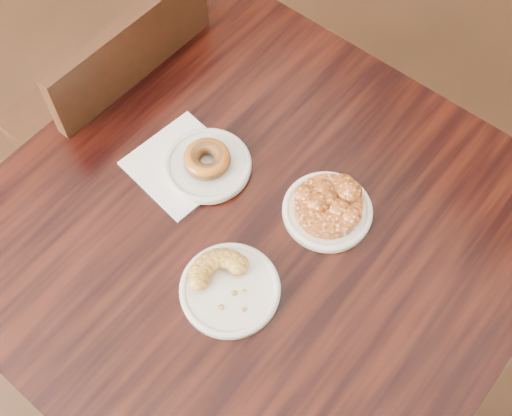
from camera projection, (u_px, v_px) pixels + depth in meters
floor at (194, 273)px, 1.91m from camera, size 5.00×5.00×0.00m
cafe_table at (258, 302)px, 1.47m from camera, size 1.16×1.16×0.75m
chair_far at (108, 118)px, 1.63m from camera, size 0.54×0.54×0.90m
napkin at (183, 164)px, 1.20m from camera, size 0.20×0.20×0.00m
plate_donut at (208, 165)px, 1.19m from camera, size 0.16×0.16×0.01m
plate_cruller at (230, 290)px, 1.08m from camera, size 0.17×0.17×0.01m
plate_fritter at (327, 211)px, 1.15m from camera, size 0.16×0.16×0.01m
glazed_donut at (207, 159)px, 1.17m from camera, size 0.09×0.09×0.03m
apple_fritter at (329, 204)px, 1.13m from camera, size 0.16×0.16×0.04m
cruller_fragment at (230, 285)px, 1.06m from camera, size 0.12×0.12×0.03m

